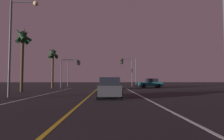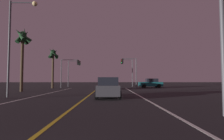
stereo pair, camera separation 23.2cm
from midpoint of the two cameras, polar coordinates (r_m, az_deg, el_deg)
lane_edge_right at (r=13.77m, az=11.03°, el=-9.31°), size 0.16×36.78×0.01m
lane_edge_left at (r=15.01m, az=-27.68°, el=-8.50°), size 0.16×36.78×0.01m
lane_center_divider at (r=13.60m, az=-9.22°, el=-9.41°), size 0.16×36.78×0.01m
car_crossing_side at (r=34.17m, az=11.99°, el=-4.15°), size 4.30×2.02×1.70m
car_ahead_far at (r=28.05m, az=-1.23°, el=-4.47°), size 2.02×4.30×1.70m
car_lead_same_lane at (r=15.10m, az=-1.22°, el=-5.70°), size 2.02×4.30×1.70m
traffic_light_near_right at (r=32.56m, az=5.21°, el=1.28°), size 2.79×0.36×5.36m
traffic_light_near_left at (r=33.11m, az=-13.45°, el=1.05°), size 3.32×0.36×5.12m
traffic_light_far_right at (r=38.05m, az=4.55°, el=1.04°), size 2.53×0.36×5.76m
traffic_light_far_left at (r=38.58m, az=-12.25°, el=0.77°), size 2.67×0.36×5.47m
street_lamp_left_mid at (r=17.94m, az=-28.50°, el=9.67°), size 2.46×0.44×8.47m
palm_tree_left_mid at (r=25.58m, az=-26.84°, el=8.35°), size 2.43×2.12×8.09m
palm_tree_left_far at (r=32.99m, az=-18.55°, el=4.26°), size 1.95×2.07×7.09m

